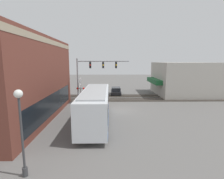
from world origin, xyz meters
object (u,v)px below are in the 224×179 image
Objects in this scene: crossing_signal at (81,88)px; parked_car_black at (116,91)px; streetlamp at (21,126)px; pedestrian_at_crossing at (89,97)px; city_bus at (95,105)px.

parked_car_black is at bearing -37.87° from crossing_signal.
streetlamp is at bearing 178.64° from crossing_signal.
crossing_signal is at bearing -1.36° from streetlamp.
parked_car_black is (6.96, -5.42, -1.64)m from crossing_signal.
streetlamp is 2.62× the size of pedestrian_at_crossing.
city_bus reaches higher than parked_car_black.
pedestrian_at_crossing is (0.51, -1.21, -1.35)m from crossing_signal.
streetlamp reaches higher than city_bus.
parked_car_black is 7.71m from pedestrian_at_crossing.
city_bus is 8.90m from streetlamp.
city_bus is at bearing -161.03° from crossing_signal.
city_bus is 8.67m from crossing_signal.
city_bus is 8.90m from pedestrian_at_crossing.
streetlamp is at bearing 174.62° from pedestrian_at_crossing.
pedestrian_at_crossing is at bearing 146.88° from parked_car_black.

